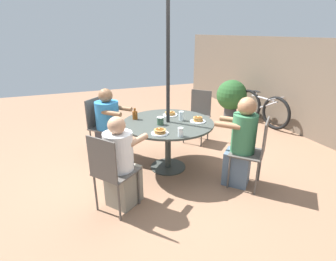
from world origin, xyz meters
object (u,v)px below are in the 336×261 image
diner_east (110,126)px  bicycle (262,108)px  patio_chair_west (254,149)px  coffee_cup (160,121)px  diner_west (241,145)px  syrup_bottle (135,115)px  drinking_glass_a (181,132)px  patio_chair_east (101,123)px  diner_south (121,166)px  pancake_plate_b (170,114)px  patio_table (168,128)px  potted_shrub (231,96)px  patio_chair_north (198,113)px  drinking_glass_b (181,116)px  pancake_plate_c (198,120)px  patio_chair_south (110,169)px  pancake_plate_a (160,132)px

diner_east → bicycle: size_ratio=0.77×
patio_chair_west → coffee_cup: bearing=96.9°
diner_west → coffee_cup: size_ratio=11.02×
syrup_bottle → drinking_glass_a: syrup_bottle is taller
drinking_glass_a → coffee_cup: bearing=-170.4°
patio_chair_east → patio_chair_west: 2.42m
diner_east → diner_west: 2.08m
diner_south → pancake_plate_b: size_ratio=5.01×
diner_south → diner_west: 1.54m
diner_west → syrup_bottle: diner_west is taller
patio_table → patio_chair_east: size_ratio=1.39×
diner_east → patio_chair_west: (1.62, 1.55, 0.04)m
patio_table → potted_shrub: potted_shrub is taller
drinking_glass_a → patio_chair_west: bearing=70.8°
diner_south → coffee_cup: bearing=92.0°
patio_chair_north → patio_chair_east: bearing=46.6°
patio_chair_north → drinking_glass_a: (1.36, -0.97, 0.25)m
syrup_bottle → drinking_glass_b: bearing=64.0°
pancake_plate_c → patio_chair_west: bearing=31.0°
patio_chair_north → syrup_bottle: bearing=69.9°
diner_east → drinking_glass_b: (0.75, 0.92, 0.29)m
pancake_plate_c → bicycle: bearing=119.4°
patio_chair_west → coffee_cup: (-0.81, -0.98, 0.24)m
patio_chair_south → potted_shrub: bearing=90.3°
diner_west → pancake_plate_b: 1.19m
pancake_plate_a → bicycle: 3.30m
drinking_glass_a → patio_chair_east: bearing=-151.4°
pancake_plate_b → drinking_glass_b: (0.28, 0.06, 0.04)m
patio_table → diner_west: 1.04m
diner_west → potted_shrub: size_ratio=1.36×
diner_south → patio_chair_south: bearing=-90.0°
patio_chair_west → drinking_glass_a: 0.97m
patio_chair_north → patio_chair_east: 1.76m
diner_south → syrup_bottle: (-0.92, 0.42, 0.29)m
diner_west → potted_shrub: bearing=14.4°
pancake_plate_c → potted_shrub: bearing=135.6°
pancake_plate_c → coffee_cup: (-0.08, -0.54, 0.03)m
syrup_bottle → diner_west: bearing=47.0°
diner_south → syrup_bottle: size_ratio=6.58×
patio_chair_south → drinking_glass_a: size_ratio=8.39×
diner_east → diner_south: 1.38m
drinking_glass_a → syrup_bottle: bearing=-157.9°
diner_south → diner_west: size_ratio=0.92×
diner_east → pancake_plate_c: size_ratio=5.09×
coffee_cup → bicycle: 3.05m
patio_chair_north → drinking_glass_b: size_ratio=7.00×
diner_south → syrup_bottle: diner_south is taller
patio_chair_south → diner_south: (-0.11, 0.14, -0.04)m
drinking_glass_a → patio_chair_north: bearing=144.5°
diner_south → bicycle: 3.88m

